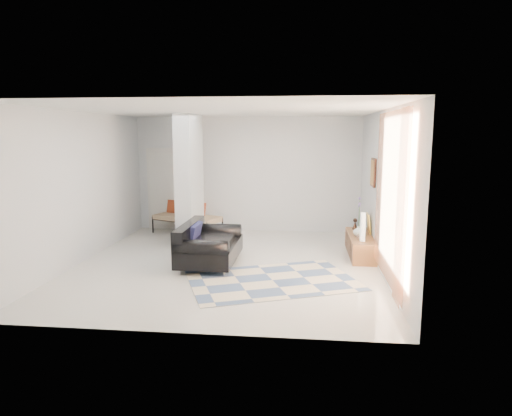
# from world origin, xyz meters

# --- Properties ---
(floor) EXTENTS (6.00, 6.00, 0.00)m
(floor) POSITION_xyz_m (0.00, 0.00, 0.00)
(floor) COLOR beige
(floor) RESTS_ON ground
(ceiling) EXTENTS (6.00, 6.00, 0.00)m
(ceiling) POSITION_xyz_m (0.00, 0.00, 2.80)
(ceiling) COLOR white
(ceiling) RESTS_ON wall_back
(wall_back) EXTENTS (6.00, 0.00, 6.00)m
(wall_back) POSITION_xyz_m (0.00, 3.00, 1.40)
(wall_back) COLOR silver
(wall_back) RESTS_ON ground
(wall_front) EXTENTS (6.00, 0.00, 6.00)m
(wall_front) POSITION_xyz_m (0.00, -3.00, 1.40)
(wall_front) COLOR silver
(wall_front) RESTS_ON ground
(wall_left) EXTENTS (0.00, 6.00, 6.00)m
(wall_left) POSITION_xyz_m (-2.75, 0.00, 1.40)
(wall_left) COLOR silver
(wall_left) RESTS_ON ground
(wall_right) EXTENTS (0.00, 6.00, 6.00)m
(wall_right) POSITION_xyz_m (2.75, 0.00, 1.40)
(wall_right) COLOR silver
(wall_right) RESTS_ON ground
(partition_column) EXTENTS (0.35, 1.20, 2.80)m
(partition_column) POSITION_xyz_m (-1.10, 1.60, 1.40)
(partition_column) COLOR #B6BCBE
(partition_column) RESTS_ON floor
(hallway_door) EXTENTS (0.85, 0.06, 2.04)m
(hallway_door) POSITION_xyz_m (-2.10, 2.96, 1.02)
(hallway_door) COLOR silver
(hallway_door) RESTS_ON floor
(curtain) EXTENTS (0.00, 2.55, 2.55)m
(curtain) POSITION_xyz_m (2.67, -1.15, 1.45)
(curtain) COLOR #F97E41
(curtain) RESTS_ON wall_right
(wall_art) EXTENTS (0.04, 0.45, 0.55)m
(wall_art) POSITION_xyz_m (2.72, 0.90, 1.65)
(wall_art) COLOR #33160E
(wall_art) RESTS_ON wall_right
(media_console) EXTENTS (0.45, 1.64, 0.80)m
(media_console) POSITION_xyz_m (2.52, 0.90, 0.21)
(media_console) COLOR brown
(media_console) RESTS_ON floor
(loveseat) EXTENTS (1.00, 1.68, 0.76)m
(loveseat) POSITION_xyz_m (-0.38, -0.04, 0.35)
(loveseat) COLOR silver
(loveseat) RESTS_ON floor
(daybed) EXTENTS (1.76, 1.26, 0.77)m
(daybed) POSITION_xyz_m (-1.41, 2.49, 0.42)
(daybed) COLOR black
(daybed) RESTS_ON floor
(area_rug) EXTENTS (3.13, 2.64, 0.01)m
(area_rug) POSITION_xyz_m (0.90, -0.90, 0.01)
(area_rug) COLOR beige
(area_rug) RESTS_ON floor
(cylinder_lamp) EXTENTS (0.10, 0.10, 0.54)m
(cylinder_lamp) POSITION_xyz_m (2.50, 0.43, 0.67)
(cylinder_lamp) COLOR beige
(cylinder_lamp) RESTS_ON media_console
(bronze_figurine) EXTENTS (0.12, 0.12, 0.24)m
(bronze_figurine) POSITION_xyz_m (2.47, 1.46, 0.52)
(bronze_figurine) COLOR black
(bronze_figurine) RESTS_ON media_console
(vase) EXTENTS (0.23, 0.23, 0.22)m
(vase) POSITION_xyz_m (2.47, 0.82, 0.51)
(vase) COLOR silver
(vase) RESTS_ON media_console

